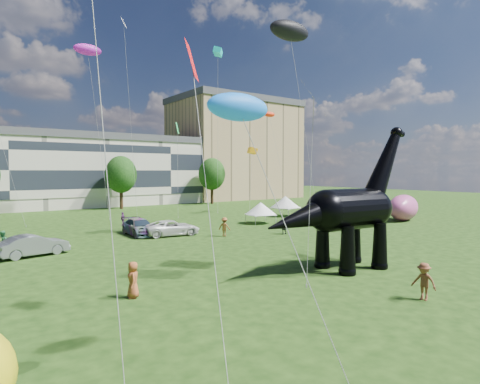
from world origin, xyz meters
TOP-DOWN VIEW (x-y plane):
  - ground at (0.00, 0.00)m, footprint 220.00×220.00m
  - terrace_row at (-8.00, 62.00)m, footprint 78.00×11.00m
  - apartment_block at (40.00, 65.00)m, footprint 28.00×18.00m
  - tree_mid_right at (8.00, 53.00)m, footprint 5.20×5.20m
  - tree_far_right at (26.00, 53.00)m, footprint 5.20×5.20m
  - dinosaur_sculpture at (5.23, 3.66)m, footprint 12.06×3.50m
  - car_grey at (-10.50, 19.98)m, footprint 5.18×2.66m
  - car_white at (2.21, 22.56)m, footprint 5.79×3.24m
  - car_dark at (-0.26, 24.67)m, footprint 2.42×5.61m
  - gazebo_near at (15.08, 24.54)m, footprint 4.41×4.41m
  - gazebo_far at (22.93, 28.69)m, footprint 4.93×4.93m
  - inflatable_pink at (31.79, 15.96)m, footprint 7.37×5.24m
  - visitors at (-3.76, 14.41)m, footprint 42.79×36.52m
  - kites at (12.13, 26.63)m, footprint 67.24×49.61m

SIDE VIEW (x-z plane):
  - ground at x=0.00m, z-range 0.00..0.00m
  - car_white at x=2.21m, z-range 0.00..1.53m
  - car_dark at x=-0.26m, z-range 0.00..1.61m
  - car_grey at x=-10.50m, z-range 0.00..1.63m
  - visitors at x=-3.76m, z-range -0.05..1.83m
  - inflatable_pink at x=31.79m, z-range 0.00..3.33m
  - gazebo_near at x=15.08m, z-range 0.52..3.12m
  - gazebo_far at x=22.93m, z-range 0.58..3.42m
  - dinosaur_sculpture at x=5.23m, z-range -1.20..8.63m
  - terrace_row at x=-8.00m, z-range 0.00..12.00m
  - tree_mid_right at x=8.00m, z-range 1.57..11.01m
  - tree_far_right at x=26.00m, z-range 1.57..11.01m
  - apartment_block at x=40.00m, z-range 0.00..22.00m
  - kites at x=12.13m, z-range 8.12..32.07m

